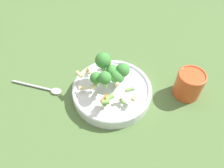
% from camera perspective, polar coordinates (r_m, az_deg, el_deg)
% --- Properties ---
extents(ground_plane, '(3.00, 3.00, 0.00)m').
position_cam_1_polar(ground_plane, '(0.70, -0.00, -2.87)').
color(ground_plane, '#4C6B38').
extents(bowl, '(0.25, 0.25, 0.04)m').
position_cam_1_polar(bowl, '(0.68, -0.00, -1.82)').
color(bowl, silver).
rests_on(bowl, ground_plane).
extents(pasta_salad, '(0.17, 0.19, 0.10)m').
position_cam_1_polar(pasta_salad, '(0.64, -0.56, 3.03)').
color(pasta_salad, '#8CB766').
rests_on(pasta_salad, bowl).
extents(cup, '(0.08, 0.08, 0.09)m').
position_cam_1_polar(cup, '(0.71, 19.48, 0.02)').
color(cup, '#CC4C23').
rests_on(cup, ground_plane).
extents(spoon, '(0.17, 0.09, 0.01)m').
position_cam_1_polar(spoon, '(0.74, -16.98, -1.18)').
color(spoon, silver).
rests_on(spoon, ground_plane).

